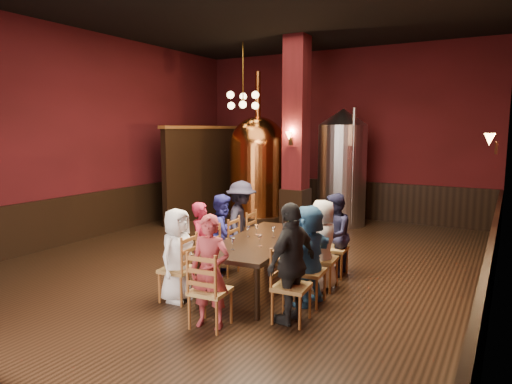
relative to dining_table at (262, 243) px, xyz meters
The scene contains 37 objects.
room 2.09m from the dining_table, 130.36° to the left, with size 10.00×10.02×4.50m.
wainscot_right 3.25m from the dining_table, 18.96° to the left, with size 0.08×9.90×1.00m, color black.
wainscot_back 6.08m from the dining_table, 98.46° to the left, with size 7.90×0.08×1.00m, color black.
wainscot_left 4.97m from the dining_table, 167.76° to the left, with size 0.08×9.90×1.00m, color black.
column 4.33m from the dining_table, 107.23° to the left, with size 0.58×0.58×4.50m, color #4D1014.
partition 5.93m from the dining_table, 133.91° to the left, with size 0.22×3.50×2.40m, color black.
pendant_cluster 5.36m from the dining_table, 124.28° to the left, with size 0.90×0.90×1.70m, color #A57226, non-canonical shape.
sconce_wall 3.84m from the dining_table, 31.66° to the left, with size 0.20×0.20×0.36m, color black, non-canonical shape.
sconce_column 4.04m from the dining_table, 108.59° to the left, with size 0.20×0.20×0.36m, color black, non-canonical shape.
dining_table is the anchor object (origin of this frame).
chair_0 1.33m from the dining_table, 125.68° to the right, with size 0.46×0.46×0.92m, color brown, non-canonical shape.
person_0 1.31m from the dining_table, 125.68° to the right, with size 0.65×0.42×1.32m, color white.
chair_1 0.94m from the dining_table, 154.10° to the right, with size 0.46×0.46×0.92m, color brown, non-canonical shape.
person_1 0.91m from the dining_table, 154.10° to the right, with size 0.48×0.31×1.31m, color maroon.
chair_2 0.94m from the dining_table, 163.46° to the left, with size 0.46×0.46×0.92m, color brown, non-canonical shape.
person_2 0.91m from the dining_table, 163.46° to the left, with size 0.65×0.32×1.34m, color navy.
chair_3 1.33m from the dining_table, 135.04° to the left, with size 0.46×0.46×0.92m, color brown, non-canonical shape.
person_3 1.31m from the dining_table, 135.04° to the left, with size 0.96×0.55×1.49m, color #1F1D2C.
chair_4 1.33m from the dining_table, 44.96° to the right, with size 0.46×0.46×0.92m, color brown, non-canonical shape.
person_4 1.31m from the dining_table, 44.96° to the right, with size 0.89×0.37×1.52m, color black.
chair_5 0.94m from the dining_table, 16.54° to the right, with size 0.46×0.46×0.92m, color brown, non-canonical shape.
person_5 0.91m from the dining_table, 16.54° to the right, with size 1.29×0.41×1.39m, color #2F618F.
chair_6 0.94m from the dining_table, 25.90° to the left, with size 0.46×0.46×0.92m, color brown, non-canonical shape.
person_6 0.91m from the dining_table, 25.90° to the left, with size 0.66×0.43×1.36m, color #BDB6A7.
chair_7 1.33m from the dining_table, 54.32° to the left, with size 0.46×0.46×0.92m, color brown, non-canonical shape.
person_7 1.31m from the dining_table, 54.32° to the left, with size 0.67×0.33×1.37m, color #1D1E3B.
chair_8 1.57m from the dining_table, 85.32° to the right, with size 0.46×0.46×0.92m, color brown, non-canonical shape.
person_8 1.55m from the dining_table, 85.32° to the right, with size 0.51×0.33×1.39m, color #963236.
copper_kettle 5.21m from the dining_table, 119.78° to the left, with size 1.63×1.63×3.84m.
steel_vessel 5.09m from the dining_table, 95.23° to the left, with size 1.45×1.45×2.90m.
rose_vase 0.84m from the dining_table, 82.30° to the left, with size 0.19×0.19×0.33m.
wine_glass_0 0.47m from the dining_table, 65.54° to the right, with size 0.07×0.07×0.17m, color white, non-canonical shape.
wine_glass_1 0.25m from the dining_table, 55.06° to the left, with size 0.07×0.07×0.17m, color white, non-canonical shape.
wine_glass_2 0.30m from the dining_table, behind, with size 0.07×0.07×0.17m, color white, non-canonical shape.
wine_glass_3 0.55m from the dining_table, 70.97° to the left, with size 0.07×0.07×0.17m, color white, non-canonical shape.
wine_glass_4 0.30m from the dining_table, 137.36° to the left, with size 0.07×0.07×0.17m, color white, non-canonical shape.
wine_glass_5 0.76m from the dining_table, 94.18° to the right, with size 0.07×0.07×0.17m, color white, non-canonical shape.
Camera 1 is at (4.12, -6.97, 2.42)m, focal length 32.00 mm.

